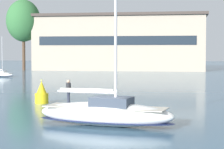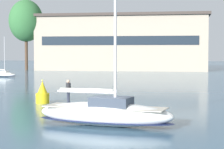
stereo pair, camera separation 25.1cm
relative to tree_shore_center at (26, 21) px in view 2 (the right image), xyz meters
name	(u,v)px [view 2 (the right image)]	position (x,y,z in m)	size (l,w,h in m)	color
ground_plane	(105,126)	(36.48, -82.44, -13.11)	(400.00, 400.00, 0.00)	#42667F
waterfront_building	(122,42)	(25.20, 4.27, -5.69)	(45.62, 14.71, 14.77)	tan
tree_shore_center	(26,21)	(0.00, 0.00, 0.00)	(9.10, 9.10, 18.73)	#4C3828
sailboat_main	(105,113)	(36.50, -82.45, -12.22)	(9.88, 4.33, 13.14)	white
sailboat_moored_near_marina	(3,74)	(6.58, -30.46, -12.57)	(5.97, 2.92, 7.93)	white
channel_buoy	(42,94)	(28.22, -70.82, -12.18)	(1.30, 1.30, 2.32)	yellow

